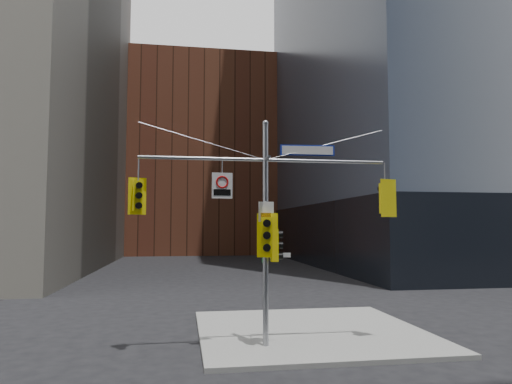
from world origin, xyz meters
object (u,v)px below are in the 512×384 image
object	(u,v)px
signal_assembly	(266,209)
street_sign_blade	(307,150)
traffic_light_west_arm	(138,196)
traffic_light_pole_front	(267,235)
traffic_light_pole_side	(276,245)
traffic_light_east_arm	(385,198)
regulatory_sign_arm	(222,185)

from	to	relation	value
signal_assembly	street_sign_blade	bearing A→B (deg)	0.13
traffic_light_west_arm	traffic_light_pole_front	distance (m)	4.16
traffic_light_pole_side	street_sign_blade	distance (m)	3.27
traffic_light_west_arm	traffic_light_pole_front	xyz separation A→B (m)	(3.97, -0.28, -1.21)
signal_assembly	street_sign_blade	distance (m)	2.39
traffic_light_pole_front	street_sign_blade	bearing A→B (deg)	23.70
signal_assembly	street_sign_blade	world-z (taller)	signal_assembly
signal_assembly	street_sign_blade	xyz separation A→B (m)	(1.40, 0.00, 1.93)
traffic_light_pole_side	street_sign_blade	xyz separation A→B (m)	(1.07, -0.00, 3.09)
signal_assembly	traffic_light_pole_side	xyz separation A→B (m)	(0.32, 0.00, -1.15)
traffic_light_west_arm	traffic_light_east_arm	size ratio (longest dim) A/B	0.91
traffic_light_east_arm	traffic_light_pole_side	size ratio (longest dim) A/B	1.22
traffic_light_pole_side	street_sign_blade	bearing A→B (deg)	-86.08
traffic_light_west_arm	traffic_light_east_arm	world-z (taller)	traffic_light_east_arm
street_sign_blade	signal_assembly	bearing A→B (deg)	-176.66
signal_assembly	traffic_light_pole_side	world-z (taller)	signal_assembly
traffic_light_west_arm	street_sign_blade	world-z (taller)	street_sign_blade
street_sign_blade	regulatory_sign_arm	size ratio (longest dim) A/B	2.22
traffic_light_west_arm	street_sign_blade	size ratio (longest dim) A/B	0.63
traffic_light_east_arm	signal_assembly	bearing A→B (deg)	-12.88
traffic_light_west_arm	signal_assembly	bearing A→B (deg)	-14.20
traffic_light_east_arm	street_sign_blade	size ratio (longest dim) A/B	0.69
traffic_light_east_arm	traffic_light_pole_side	world-z (taller)	traffic_light_east_arm
traffic_light_west_arm	traffic_light_pole_front	bearing A→B (deg)	-18.04
traffic_light_pole_front	regulatory_sign_arm	size ratio (longest dim) A/B	1.71
traffic_light_pole_front	street_sign_blade	xyz separation A→B (m)	(1.40, 0.27, 2.76)
traffic_light_pole_side	street_sign_blade	world-z (taller)	street_sign_blade
traffic_light_west_arm	traffic_light_pole_side	distance (m)	4.56
signal_assembly	traffic_light_pole_front	world-z (taller)	signal_assembly
traffic_light_pole_side	traffic_light_pole_front	bearing A→B (deg)	134.02
signal_assembly	traffic_light_east_arm	size ratio (longest dim) A/B	6.40
traffic_light_pole_front	signal_assembly	bearing A→B (deg)	103.08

